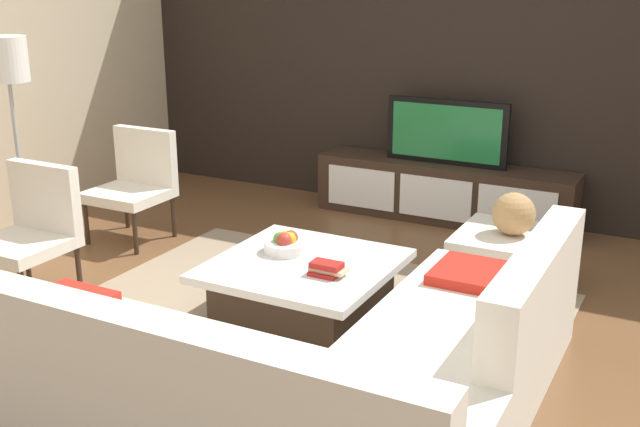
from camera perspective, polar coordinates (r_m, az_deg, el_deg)
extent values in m
plane|color=brown|center=(4.68, -0.72, -8.56)|extent=(14.00, 14.00, 0.00)
cube|color=black|center=(6.73, 10.51, 11.68)|extent=(6.40, 0.12, 2.80)
cube|color=gray|center=(4.72, -1.80, -8.25)|extent=(2.98, 2.55, 0.01)
cube|color=#332319|center=(6.66, 9.17, 1.60)|extent=(2.22, 0.42, 0.50)
cube|color=white|center=(6.71, 3.06, 1.91)|extent=(0.63, 0.01, 0.35)
cube|color=white|center=(6.46, 8.54, 1.13)|extent=(0.63, 0.01, 0.35)
cube|color=white|center=(6.29, 14.39, 0.28)|extent=(0.63, 0.01, 0.35)
cube|color=black|center=(6.54, 9.39, 6.00)|extent=(1.05, 0.05, 0.55)
cube|color=#1E7238|center=(6.51, 9.31, 5.96)|extent=(0.94, 0.01, 0.46)
cube|color=silver|center=(3.53, -8.21, -14.40)|extent=(2.44, 0.85, 0.41)
cube|color=silver|center=(3.10, -12.20, -10.93)|extent=(2.44, 0.18, 0.38)
cube|color=silver|center=(4.14, 10.76, -9.39)|extent=(0.85, 1.49, 0.41)
cube|color=silver|center=(3.91, 15.79, -5.06)|extent=(0.18, 1.49, 0.38)
cube|color=red|center=(3.81, -17.46, -7.10)|extent=(0.36, 0.20, 0.22)
cube|color=red|center=(4.37, 12.41, -4.59)|extent=(0.60, 0.44, 0.06)
cube|color=#332319|center=(4.73, -1.22, -6.04)|extent=(0.84, 0.85, 0.33)
cube|color=white|center=(4.66, -1.23, -3.90)|extent=(1.06, 1.06, 0.05)
cylinder|color=#332319|center=(5.04, -21.22, -5.48)|extent=(0.04, 0.04, 0.38)
cylinder|color=#332319|center=(5.66, -20.97, -2.92)|extent=(0.04, 0.04, 0.38)
cylinder|color=#332319|center=(5.33, -17.51, -3.84)|extent=(0.04, 0.04, 0.38)
cube|color=silver|center=(5.29, -21.32, -2.21)|extent=(0.56, 0.54, 0.08)
cube|color=silver|center=(5.35, -19.79, 1.18)|extent=(0.56, 0.08, 0.45)
cylinder|color=#A5A5AA|center=(6.29, -20.77, -2.60)|extent=(0.28, 0.28, 0.02)
cylinder|color=#A5A5AA|center=(6.11, -21.43, 3.15)|extent=(0.03, 0.03, 1.28)
cylinder|color=white|center=(5.98, -22.29, 10.58)|extent=(0.30, 0.30, 0.32)
cube|color=silver|center=(5.29, 13.93, -3.56)|extent=(0.70, 0.70, 0.40)
cylinder|color=silver|center=(4.80, -2.54, -2.48)|extent=(0.28, 0.28, 0.07)
sphere|color=gold|center=(4.78, -2.31, -1.91)|extent=(0.09, 0.09, 0.09)
sphere|color=#B23326|center=(4.81, -2.18, -1.78)|extent=(0.09, 0.09, 0.09)
sphere|color=gold|center=(4.82, -2.60, -1.77)|extent=(0.08, 0.08, 0.08)
sphere|color=#4C8C33|center=(4.79, -2.99, -1.88)|extent=(0.09, 0.09, 0.09)
sphere|color=#B23326|center=(4.75, -2.67, -2.00)|extent=(0.10, 0.10, 0.10)
cylinder|color=#332319|center=(6.28, -16.99, -0.54)|extent=(0.04, 0.04, 0.38)
cylinder|color=#332319|center=(5.95, -13.59, -1.24)|extent=(0.04, 0.04, 0.38)
cylinder|color=#332319|center=(6.60, -14.21, 0.56)|extent=(0.04, 0.04, 0.38)
cylinder|color=#332319|center=(6.29, -10.85, -0.04)|extent=(0.04, 0.04, 0.38)
cube|color=silver|center=(6.22, -14.05, 1.38)|extent=(0.57, 0.54, 0.08)
cube|color=silver|center=(6.32, -12.85, 4.21)|extent=(0.57, 0.08, 0.45)
sphere|color=#AD8451|center=(5.18, 14.21, -0.03)|extent=(0.28, 0.28, 0.28)
cube|color=maroon|center=(4.46, 0.45, -4.40)|extent=(0.17, 0.16, 0.02)
cube|color=#CCB78C|center=(4.44, 0.64, -4.16)|extent=(0.22, 0.11, 0.02)
cube|color=maroon|center=(4.43, 0.49, -3.86)|extent=(0.18, 0.11, 0.03)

